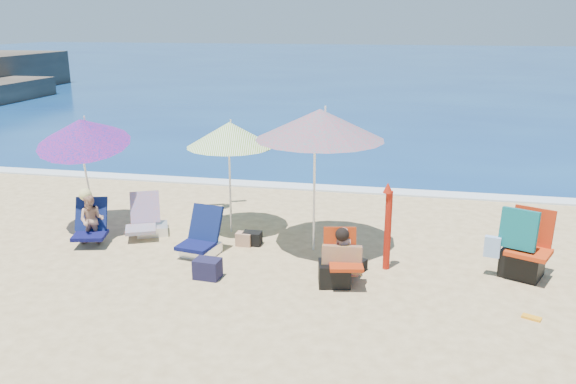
% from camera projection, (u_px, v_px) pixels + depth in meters
% --- Properties ---
extents(ground, '(120.00, 120.00, 0.00)m').
position_uv_depth(ground, '(294.00, 283.00, 8.80)').
color(ground, '#D8BC84').
rests_on(ground, ground).
extents(sea, '(120.00, 80.00, 0.12)m').
position_uv_depth(sea, '(394.00, 65.00, 51.12)').
color(sea, navy).
rests_on(sea, ground).
extents(foam, '(120.00, 0.50, 0.04)m').
position_uv_depth(foam, '(337.00, 189.00, 13.59)').
color(foam, white).
rests_on(foam, ground).
extents(umbrella_turquoise, '(2.61, 2.61, 2.42)m').
position_uv_depth(umbrella_turquoise, '(320.00, 124.00, 9.56)').
color(umbrella_turquoise, white).
rests_on(umbrella_turquoise, ground).
extents(umbrella_striped, '(1.79, 1.79, 2.06)m').
position_uv_depth(umbrella_striped, '(230.00, 135.00, 10.48)').
color(umbrella_striped, silver).
rests_on(umbrella_striped, ground).
extents(umbrella_blue, '(1.95, 2.01, 2.25)m').
position_uv_depth(umbrella_blue, '(82.00, 132.00, 10.51)').
color(umbrella_blue, white).
rests_on(umbrella_blue, ground).
extents(furled_umbrella, '(0.18, 0.18, 1.40)m').
position_uv_depth(furled_umbrella, '(388.00, 222.00, 9.09)').
color(furled_umbrella, '#AC1B0C').
rests_on(furled_umbrella, ground).
extents(chair_navy, '(0.67, 0.83, 0.78)m').
position_uv_depth(chair_navy, '(201.00, 242.00, 9.83)').
color(chair_navy, '#0C1044').
rests_on(chair_navy, ground).
extents(chair_rainbow, '(0.80, 0.96, 0.75)m').
position_uv_depth(chair_rainbow, '(148.00, 224.00, 10.73)').
color(chair_rainbow, '#C34F44').
rests_on(chair_rainbow, ground).
extents(camp_chair_left, '(0.71, 0.60, 0.84)m').
position_uv_depth(camp_chair_left, '(336.00, 268.00, 8.68)').
color(camp_chair_left, '#A72B0B').
rests_on(camp_chair_left, ground).
extents(camp_chair_right, '(1.03, 0.86, 1.10)m').
position_uv_depth(camp_chair_right, '(522.00, 252.00, 8.92)').
color(camp_chair_right, red).
rests_on(camp_chair_right, ground).
extents(person_center, '(0.60, 0.54, 0.86)m').
position_uv_depth(person_center, '(342.00, 256.00, 8.72)').
color(person_center, tan).
rests_on(person_center, ground).
extents(person_left, '(0.72, 0.80, 0.99)m').
position_uv_depth(person_left, '(91.00, 219.00, 10.20)').
color(person_left, tan).
rests_on(person_left, ground).
extents(bag_navy_a, '(0.41, 0.31, 0.30)m').
position_uv_depth(bag_navy_a, '(208.00, 269.00, 8.92)').
color(bag_navy_a, '#181732').
rests_on(bag_navy_a, ground).
extents(bag_black_a, '(0.32, 0.23, 0.23)m').
position_uv_depth(bag_black_a, '(252.00, 238.00, 10.26)').
color(bag_black_a, black).
rests_on(bag_black_a, ground).
extents(bag_tan, '(0.28, 0.20, 0.23)m').
position_uv_depth(bag_tan, '(244.00, 239.00, 10.23)').
color(bag_tan, tan).
rests_on(bag_tan, ground).
extents(bag_navy_b, '(0.43, 0.35, 0.29)m').
position_uv_depth(bag_navy_b, '(346.00, 263.00, 9.14)').
color(bag_navy_b, '#181934').
rests_on(bag_navy_b, ground).
extents(bag_black_b, '(0.29, 0.25, 0.18)m').
position_uv_depth(bag_black_b, '(358.00, 265.00, 9.22)').
color(bag_black_b, black).
rests_on(bag_black_b, ground).
extents(orange_item, '(0.26, 0.20, 0.03)m').
position_uv_depth(orange_item, '(532.00, 318.00, 7.74)').
color(orange_item, '#FF9E1A').
rests_on(orange_item, ground).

